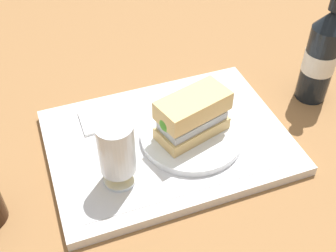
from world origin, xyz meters
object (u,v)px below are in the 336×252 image
(beer_glass, at_px, (117,152))
(second_bottle, at_px, (321,55))
(sandwich, at_px, (191,116))
(plate, at_px, (192,135))

(beer_glass, bearing_deg, second_bottle, -167.35)
(sandwich, distance_m, second_bottle, 0.31)
(sandwich, bearing_deg, beer_glass, 1.89)
(sandwich, height_order, beer_glass, beer_glass)
(plate, bearing_deg, sandwich, 16.38)
(sandwich, relative_size, beer_glass, 1.14)
(plate, distance_m, beer_glass, 0.17)
(beer_glass, bearing_deg, sandwich, -161.73)
(beer_glass, bearing_deg, plate, -161.77)
(sandwich, height_order, second_bottle, second_bottle)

